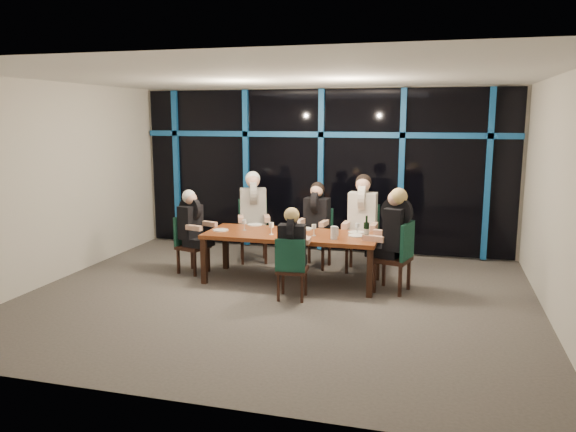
{
  "coord_description": "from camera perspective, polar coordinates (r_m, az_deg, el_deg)",
  "views": [
    {
      "loc": [
        2.13,
        -7.17,
        2.48
      ],
      "look_at": [
        0.0,
        0.6,
        1.05
      ],
      "focal_mm": 35.0,
      "sensor_mm": 36.0,
      "label": 1
    }
  ],
  "objects": [
    {
      "name": "room",
      "position": [
        7.49,
        -1.22,
        6.58
      ],
      "size": [
        7.04,
        7.0,
        3.02
      ],
      "color": "#5F5853",
      "rests_on": "ground"
    },
    {
      "name": "window_wall",
      "position": [
        10.36,
        3.48,
        4.91
      ],
      "size": [
        6.86,
        0.43,
        2.94
      ],
      "color": "black",
      "rests_on": "ground"
    },
    {
      "name": "dining_table",
      "position": [
        8.44,
        0.36,
        -2.23
      ],
      "size": [
        2.6,
        1.0,
        0.75
      ],
      "color": "brown",
      "rests_on": "ground"
    },
    {
      "name": "chair_far_left",
      "position": [
        9.76,
        -3.56,
        -1.1
      ],
      "size": [
        0.64,
        0.64,
        1.06
      ],
      "rotation": [
        0.0,
        0.0,
        0.37
      ],
      "color": "black",
      "rests_on": "ground"
    },
    {
      "name": "chair_far_mid",
      "position": [
        9.39,
        3.04,
        -1.86
      ],
      "size": [
        0.5,
        0.5,
        0.97
      ],
      "rotation": [
        0.0,
        0.0,
        -0.11
      ],
      "color": "black",
      "rests_on": "ground"
    },
    {
      "name": "chair_far_right",
      "position": [
        9.2,
        7.59,
        -1.81
      ],
      "size": [
        0.51,
        0.51,
        1.07
      ],
      "rotation": [
        0.0,
        0.0,
        -0.02
      ],
      "color": "black",
      "rests_on": "ground"
    },
    {
      "name": "chair_end_left",
      "position": [
        9.15,
        -10.02,
        -2.52
      ],
      "size": [
        0.52,
        0.52,
        0.91
      ],
      "rotation": [
        0.0,
        0.0,
        1.3
      ],
      "color": "black",
      "rests_on": "ground"
    },
    {
      "name": "chair_end_right",
      "position": [
        8.11,
        11.17,
        -3.74
      ],
      "size": [
        0.58,
        0.58,
        1.02
      ],
      "rotation": [
        0.0,
        0.0,
        4.45
      ],
      "color": "black",
      "rests_on": "ground"
    },
    {
      "name": "chair_near_mid",
      "position": [
        7.63,
        0.34,
        -5.06
      ],
      "size": [
        0.44,
        0.44,
        0.87
      ],
      "rotation": [
        0.0,
        0.0,
        3.22
      ],
      "color": "black",
      "rests_on": "ground"
    },
    {
      "name": "diner_far_left",
      "position": [
        9.59,
        -3.56,
        1.26
      ],
      "size": [
        0.65,
        0.73,
        1.04
      ],
      "rotation": [
        0.0,
        0.0,
        0.37
      ],
      "color": "black",
      "rests_on": "ground"
    },
    {
      "name": "diner_far_mid",
      "position": [
        9.24,
        2.89,
        0.38
      ],
      "size": [
        0.51,
        0.63,
        0.95
      ],
      "rotation": [
        0.0,
        0.0,
        -0.11
      ],
      "color": "black",
      "rests_on": "ground"
    },
    {
      "name": "diner_far_right",
      "position": [
        9.03,
        7.56,
        0.7
      ],
      "size": [
        0.54,
        0.67,
        1.05
      ],
      "rotation": [
        0.0,
        0.0,
        -0.02
      ],
      "color": "silver",
      "rests_on": "ground"
    },
    {
      "name": "diner_end_left",
      "position": [
        9.03,
        -9.72,
        -0.32
      ],
      "size": [
        0.62,
        0.53,
        0.89
      ],
      "rotation": [
        0.0,
        0.0,
        1.3
      ],
      "color": "black",
      "rests_on": "ground"
    },
    {
      "name": "diner_end_right",
      "position": [
        8.05,
        10.69,
        -0.87
      ],
      "size": [
        0.69,
        0.59,
        1.0
      ],
      "rotation": [
        0.0,
        0.0,
        4.45
      ],
      "color": "black",
      "rests_on": "ground"
    },
    {
      "name": "diner_near_mid",
      "position": [
        7.62,
        0.44,
        -2.38
      ],
      "size": [
        0.45,
        0.56,
        0.85
      ],
      "rotation": [
        0.0,
        0.0,
        3.22
      ],
      "color": "black",
      "rests_on": "ground"
    },
    {
      "name": "plate_far_left",
      "position": [
        9.08,
        -3.39,
        -0.88
      ],
      "size": [
        0.24,
        0.24,
        0.01
      ],
      "primitive_type": "cylinder",
      "color": "white",
      "rests_on": "dining_table"
    },
    {
      "name": "plate_far_mid",
      "position": [
        8.75,
        1.7,
        -1.29
      ],
      "size": [
        0.24,
        0.24,
        0.01
      ],
      "primitive_type": "cylinder",
      "color": "white",
      "rests_on": "dining_table"
    },
    {
      "name": "plate_far_right",
      "position": [
        8.53,
        6.94,
        -1.65
      ],
      "size": [
        0.24,
        0.24,
        0.01
      ],
      "primitive_type": "cylinder",
      "color": "white",
      "rests_on": "dining_table"
    },
    {
      "name": "plate_end_left",
      "position": [
        8.7,
        -6.86,
        -1.43
      ],
      "size": [
        0.24,
        0.24,
        0.01
      ],
      "primitive_type": "cylinder",
      "color": "white",
      "rests_on": "dining_table"
    },
    {
      "name": "plate_end_right",
      "position": [
        8.3,
        6.96,
        -1.99
      ],
      "size": [
        0.24,
        0.24,
        0.01
      ],
      "primitive_type": "cylinder",
      "color": "white",
      "rests_on": "dining_table"
    },
    {
      "name": "plate_near_mid",
      "position": [
        8.18,
        1.14,
        -2.09
      ],
      "size": [
        0.24,
        0.24,
        0.01
      ],
      "primitive_type": "cylinder",
      "color": "white",
      "rests_on": "dining_table"
    },
    {
      "name": "wine_bottle",
      "position": [
        8.02,
        7.96,
        -1.49
      ],
      "size": [
        0.08,
        0.08,
        0.35
      ],
      "rotation": [
        0.0,
        0.0,
        0.17
      ],
      "color": "black",
      "rests_on": "dining_table"
    },
    {
      "name": "water_pitcher",
      "position": [
        8.04,
        4.72,
        -1.71
      ],
      "size": [
        0.11,
        0.1,
        0.19
      ],
      "rotation": [
        0.0,
        0.0,
        -0.01
      ],
      "color": "white",
      "rests_on": "dining_table"
    },
    {
      "name": "tea_light",
      "position": [
        8.3,
        -0.16,
        -1.85
      ],
      "size": [
        0.05,
        0.05,
        0.03
      ],
      "primitive_type": "cylinder",
      "color": "#FF9F4C",
      "rests_on": "dining_table"
    },
    {
      "name": "wine_glass_a",
      "position": [
        8.33,
        -1.71,
        -1.0
      ],
      "size": [
        0.07,
        0.07,
        0.18
      ],
      "color": "silver",
      "rests_on": "dining_table"
    },
    {
      "name": "wine_glass_b",
      "position": [
        8.5,
        1.04,
        -0.77
      ],
      "size": [
        0.07,
        0.07,
        0.18
      ],
      "color": "silver",
      "rests_on": "dining_table"
    },
    {
      "name": "wine_glass_c",
      "position": [
        8.25,
        2.66,
        -1.17
      ],
      "size": [
        0.07,
        0.07,
        0.17
      ],
      "color": "silver",
      "rests_on": "dining_table"
    },
    {
      "name": "wine_glass_d",
      "position": [
        8.66,
        -4.45,
        -0.67
      ],
      "size": [
        0.06,
        0.06,
        0.16
      ],
      "color": "silver",
      "rests_on": "dining_table"
    },
    {
      "name": "wine_glass_e",
      "position": [
        8.42,
        7.05,
        -1.03
      ],
      "size": [
        0.06,
        0.06,
        0.16
      ],
      "color": "white",
      "rests_on": "dining_table"
    }
  ]
}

